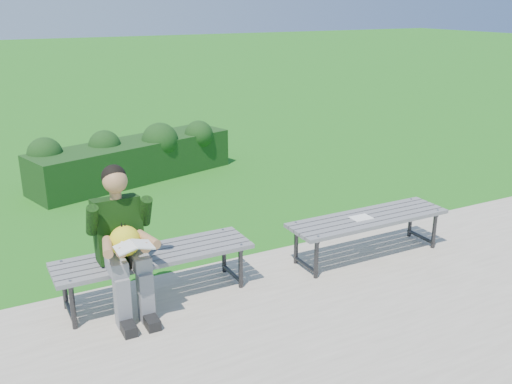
{
  "coord_description": "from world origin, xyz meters",
  "views": [
    {
      "loc": [
        -2.55,
        -5.03,
        2.65
      ],
      "look_at": [
        -0.02,
        -0.24,
        0.82
      ],
      "focal_mm": 40.0,
      "sensor_mm": 36.0,
      "label": 1
    }
  ],
  "objects_px": {
    "hedge": "(133,156)",
    "bench_left": "(154,259)",
    "seated_boy": "(122,238)",
    "paper_sheet": "(361,218)",
    "bench_right": "(368,221)"
  },
  "relations": [
    {
      "from": "hedge",
      "to": "bench_left",
      "type": "xyz_separation_m",
      "value": [
        -0.89,
        -3.78,
        0.05
      ]
    },
    {
      "from": "bench_left",
      "to": "seated_boy",
      "type": "bearing_deg",
      "value": -161.9
    },
    {
      "from": "seated_boy",
      "to": "paper_sheet",
      "type": "relative_size",
      "value": 5.88
    },
    {
      "from": "hedge",
      "to": "bench_left",
      "type": "distance_m",
      "value": 3.88
    },
    {
      "from": "bench_left",
      "to": "paper_sheet",
      "type": "relative_size",
      "value": 8.05
    },
    {
      "from": "seated_boy",
      "to": "paper_sheet",
      "type": "xyz_separation_m",
      "value": [
        2.51,
        -0.07,
        -0.24
      ]
    },
    {
      "from": "seated_boy",
      "to": "paper_sheet",
      "type": "height_order",
      "value": "seated_boy"
    },
    {
      "from": "bench_left",
      "to": "hedge",
      "type": "bearing_deg",
      "value": 76.68
    },
    {
      "from": "hedge",
      "to": "paper_sheet",
      "type": "relative_size",
      "value": 14.69
    },
    {
      "from": "hedge",
      "to": "bench_left",
      "type": "bearing_deg",
      "value": -103.32
    },
    {
      "from": "hedge",
      "to": "seated_boy",
      "type": "bearing_deg",
      "value": -107.12
    },
    {
      "from": "bench_right",
      "to": "seated_boy",
      "type": "bearing_deg",
      "value": 178.4
    },
    {
      "from": "bench_left",
      "to": "seated_boy",
      "type": "height_order",
      "value": "seated_boy"
    },
    {
      "from": "bench_right",
      "to": "paper_sheet",
      "type": "height_order",
      "value": "bench_right"
    },
    {
      "from": "hedge",
      "to": "seated_boy",
      "type": "height_order",
      "value": "seated_boy"
    }
  ]
}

